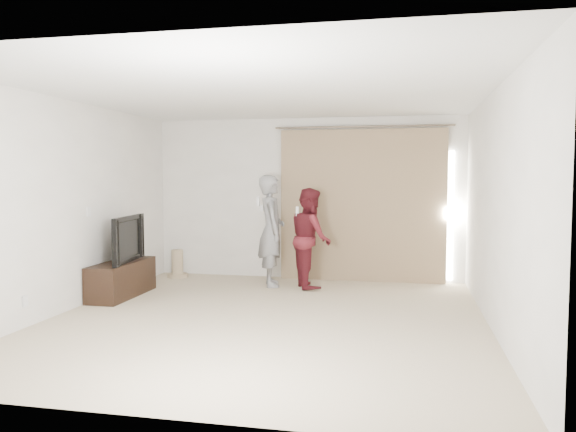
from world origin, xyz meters
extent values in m
plane|color=#C3AF92|center=(0.00, 0.00, 0.00)|extent=(5.50, 5.50, 0.00)
cube|color=silver|center=(0.00, 2.75, 1.30)|extent=(5.00, 0.04, 2.60)
cube|color=silver|center=(-2.50, 0.00, 1.30)|extent=(0.04, 5.50, 2.60)
cube|color=silver|center=(-2.48, 0.40, 1.20)|extent=(0.02, 0.08, 0.12)
cube|color=silver|center=(-2.48, -0.90, 0.30)|extent=(0.02, 0.08, 0.12)
cube|color=silver|center=(0.00, 0.00, 2.60)|extent=(5.00, 5.50, 0.01)
cube|color=#9A835E|center=(0.90, 2.68, 1.20)|extent=(2.60, 0.10, 2.40)
cylinder|color=#6D5D4D|center=(0.90, 2.68, 2.44)|extent=(2.80, 0.03, 0.03)
cube|color=white|center=(2.26, 2.72, 1.05)|extent=(0.08, 0.04, 2.00)
cube|color=black|center=(-2.27, 0.83, 0.24)|extent=(0.43, 1.25, 0.48)
imported|color=black|center=(-2.27, 0.83, 0.80)|extent=(0.29, 1.12, 0.64)
cylinder|color=tan|center=(-2.10, 2.38, 0.03)|extent=(0.34, 0.34, 0.06)
cylinder|color=tan|center=(-2.10, 2.38, 0.26)|extent=(0.19, 0.19, 0.40)
imported|color=slate|center=(-0.41, 2.00, 0.84)|extent=(0.59, 0.71, 1.68)
cube|color=silver|center=(-0.59, 1.90, 1.29)|extent=(0.04, 0.04, 0.14)
cube|color=silver|center=(-0.59, 2.12, 1.18)|extent=(0.05, 0.05, 0.09)
imported|color=#51141B|center=(0.19, 2.00, 0.75)|extent=(0.81, 0.89, 1.49)
cube|color=silver|center=(0.01, 1.90, 1.15)|extent=(0.04, 0.04, 0.14)
cube|color=silver|center=(0.01, 2.12, 1.05)|extent=(0.05, 0.05, 0.09)
camera|label=1|loc=(1.56, -6.23, 1.65)|focal=35.00mm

